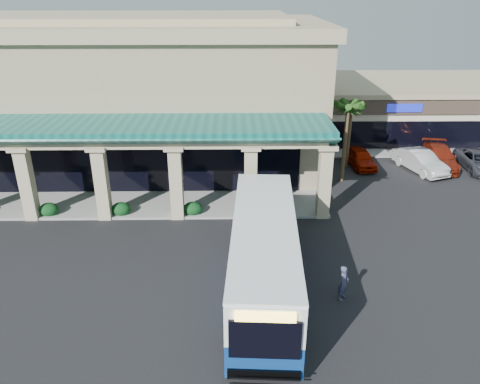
{
  "coord_description": "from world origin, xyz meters",
  "views": [
    {
      "loc": [
        0.46,
        -20.96,
        13.33
      ],
      "look_at": [
        0.85,
        4.1,
        2.2
      ],
      "focal_mm": 35.0,
      "sensor_mm": 36.0,
      "label": 1
    }
  ],
  "objects_px": {
    "car_silver": "(361,158)",
    "car_gray": "(480,161)",
    "car_white": "(420,161)",
    "car_red": "(439,157)",
    "transit_bus": "(264,257)",
    "pedestrian": "(344,283)"
  },
  "relations": [
    {
      "from": "transit_bus",
      "to": "pedestrian",
      "type": "height_order",
      "value": "transit_bus"
    },
    {
      "from": "car_silver",
      "to": "car_white",
      "type": "relative_size",
      "value": 0.85
    },
    {
      "from": "transit_bus",
      "to": "car_white",
      "type": "distance_m",
      "value": 20.13
    },
    {
      "from": "pedestrian",
      "to": "car_gray",
      "type": "distance_m",
      "value": 21.57
    },
    {
      "from": "car_red",
      "to": "car_gray",
      "type": "bearing_deg",
      "value": -6.55
    },
    {
      "from": "car_silver",
      "to": "transit_bus",
      "type": "bearing_deg",
      "value": -123.07
    },
    {
      "from": "pedestrian",
      "to": "car_gray",
      "type": "relative_size",
      "value": 0.32
    },
    {
      "from": "car_white",
      "to": "car_red",
      "type": "bearing_deg",
      "value": 8.86
    },
    {
      "from": "pedestrian",
      "to": "car_silver",
      "type": "relative_size",
      "value": 0.41
    },
    {
      "from": "transit_bus",
      "to": "pedestrian",
      "type": "bearing_deg",
      "value": -9.87
    },
    {
      "from": "car_silver",
      "to": "car_gray",
      "type": "bearing_deg",
      "value": -10.95
    },
    {
      "from": "transit_bus",
      "to": "car_silver",
      "type": "xyz_separation_m",
      "value": [
        8.75,
        16.33,
        -1.05
      ]
    },
    {
      "from": "car_white",
      "to": "car_red",
      "type": "height_order",
      "value": "car_white"
    },
    {
      "from": "car_silver",
      "to": "car_red",
      "type": "distance_m",
      "value": 6.27
    },
    {
      "from": "transit_bus",
      "to": "car_silver",
      "type": "relative_size",
      "value": 3.0
    },
    {
      "from": "car_silver",
      "to": "car_white",
      "type": "bearing_deg",
      "value": -18.96
    },
    {
      "from": "car_white",
      "to": "transit_bus",
      "type": "bearing_deg",
      "value": -149.3
    },
    {
      "from": "transit_bus",
      "to": "car_silver",
      "type": "bearing_deg",
      "value": 65.19
    },
    {
      "from": "pedestrian",
      "to": "transit_bus",
      "type": "bearing_deg",
      "value": 114.14
    },
    {
      "from": "car_white",
      "to": "car_red",
      "type": "distance_m",
      "value": 2.14
    },
    {
      "from": "car_silver",
      "to": "car_gray",
      "type": "distance_m",
      "value": 9.14
    },
    {
      "from": "car_white",
      "to": "car_gray",
      "type": "xyz_separation_m",
      "value": [
        4.72,
        0.13,
        -0.08
      ]
    }
  ]
}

